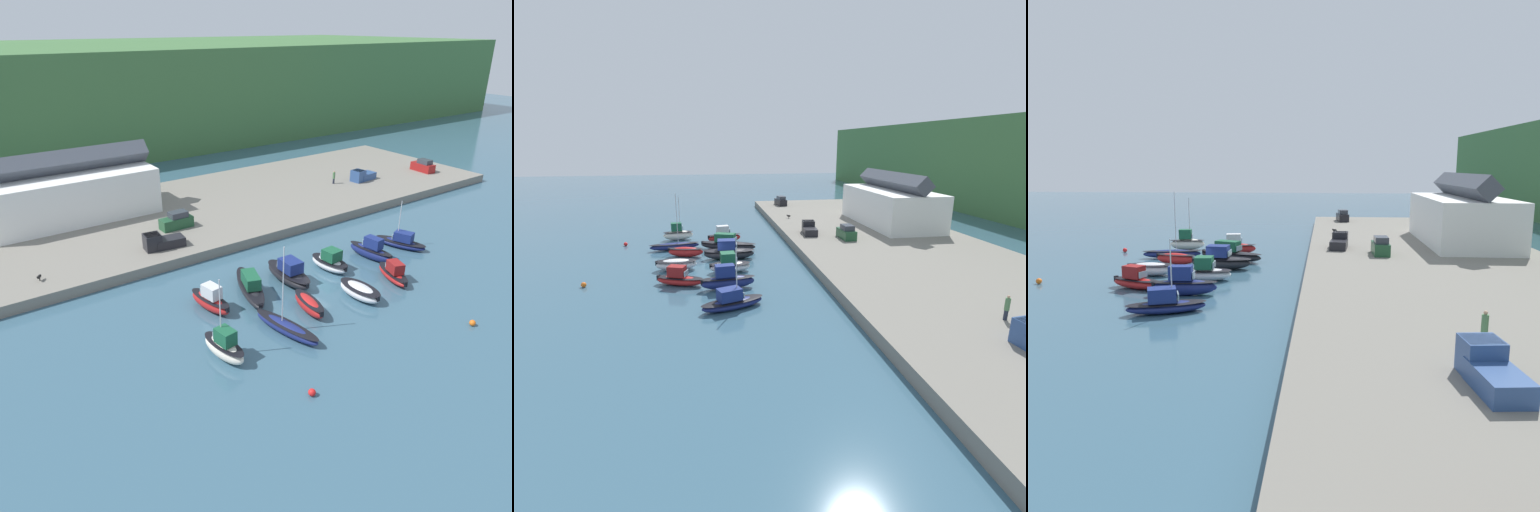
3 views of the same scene
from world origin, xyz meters
TOP-DOWN VIEW (x-y plane):
  - ground_plane at (0.00, 0.00)m, footprint 320.00×320.00m
  - hillside_backdrop at (0.00, 95.68)m, footprint 240.00×77.31m
  - quay_promenade at (0.00, 26.01)m, footprint 98.25×28.10m
  - harbor_clubhouse at (-15.93, 32.00)m, footprint 22.31×9.90m
  - moored_boat_0 at (-11.83, 2.13)m, footprint 2.47×5.55m
  - moored_boat_1 at (-7.03, 2.36)m, footprint 4.74×8.62m
  - moored_boat_2 at (-2.10, 2.22)m, footprint 2.74×6.99m
  - moored_boat_3 at (3.60, 1.94)m, footprint 2.67×5.19m
  - moored_boat_4 at (9.53, 1.29)m, footprint 2.21×6.09m
  - moored_boat_5 at (15.02, 1.38)m, footprint 4.01×6.63m
  - moored_boat_6 at (-14.81, -5.18)m, footprint 2.25×4.96m
  - moored_boat_7 at (-8.37, -5.35)m, footprint 2.80×7.50m
  - moored_boat_8 at (-4.25, -3.62)m, footprint 2.49×5.15m
  - moored_boat_9 at (1.69, -4.55)m, footprint 2.37×5.09m
  - moored_boat_10 at (7.46, -3.92)m, footprint 3.46×5.68m
  - parked_car_0 at (42.24, 19.58)m, footprint 2.06×4.30m
  - parked_car_1 at (-6.11, 20.40)m, footprint 4.23×1.88m
  - pickup_truck_0 at (-10.58, 15.73)m, footprint 4.92×2.48m
  - pickup_truck_1 at (29.06, 21.80)m, footprint 4.91×2.46m
  - person_on_quay at (23.94, 23.13)m, footprint 0.40×0.40m
  - dog_on_quay at (-24.41, 15.33)m, footprint 0.71×0.82m
  - mooring_buoy_0 at (6.42, -14.24)m, footprint 0.57×0.57m
  - mooring_buoy_1 at (-11.95, -12.97)m, footprint 0.58×0.58m

SIDE VIEW (x-z plane):
  - ground_plane at x=0.00m, z-range 0.00..0.00m
  - mooring_buoy_0 at x=6.42m, z-range 0.00..0.57m
  - mooring_buoy_1 at x=-11.95m, z-range 0.00..0.58m
  - moored_boat_7 at x=-8.37m, z-range -3.57..4.77m
  - quay_promenade at x=0.00m, z-range 0.00..1.24m
  - moored_boat_9 at x=1.69m, z-range 0.04..1.42m
  - moored_boat_5 at x=15.02m, z-range -2.24..3.70m
  - moored_boat_8 at x=-4.25m, z-range 0.04..1.43m
  - moored_boat_10 at x=7.46m, z-range -0.32..1.89m
  - moored_boat_1 at x=-7.03m, z-range -0.34..2.13m
  - moored_boat_3 at x=3.60m, z-range -0.34..2.13m
  - moored_boat_0 at x=-11.83m, z-range -0.36..2.34m
  - moored_boat_2 at x=-2.10m, z-range -0.36..2.35m
  - moored_boat_4 at x=9.53m, z-range -0.36..2.36m
  - moored_boat_6 at x=-14.81m, z-range -2.53..4.64m
  - dog_on_quay at x=-24.41m, z-range 1.36..2.04m
  - pickup_truck_0 at x=-10.58m, z-range 1.11..3.01m
  - pickup_truck_1 at x=29.06m, z-range 1.11..3.01m
  - parked_car_0 at x=42.24m, z-range 1.08..3.24m
  - parked_car_1 at x=-6.11m, z-range 1.08..3.24m
  - person_on_quay at x=23.94m, z-range 1.27..3.41m
  - harbor_clubhouse at x=-15.93m, z-range 0.02..9.32m
  - hillside_backdrop at x=0.00m, z-range 0.00..20.69m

